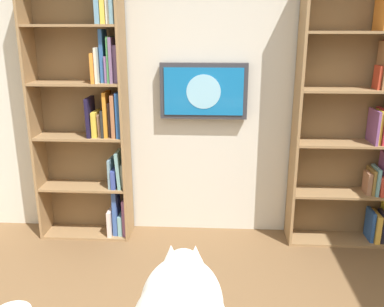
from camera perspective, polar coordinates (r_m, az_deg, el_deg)
name	(u,v)px	position (r m, az deg, el deg)	size (l,w,h in m)	color
wall_back	(213,80)	(3.52, 2.95, 10.01)	(4.52, 0.06, 2.70)	beige
bookshelf_left	(363,115)	(3.60, 22.49, 4.88)	(0.87, 0.28, 2.18)	#937047
bookshelf_right	(91,110)	(3.54, -13.71, 5.87)	(0.78, 0.28, 2.24)	#937047
wall_mounted_tv	(204,91)	(3.45, 1.61, 8.56)	(0.72, 0.07, 0.46)	#333338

